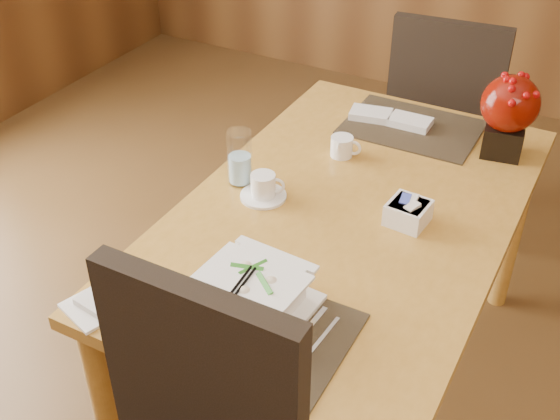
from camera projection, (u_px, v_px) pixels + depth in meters
The scene contains 12 objects.
dining_table at pixel (346, 235), 2.09m from camera, with size 0.90×1.50×0.75m.
placemat_near at pixel (254, 327), 1.63m from camera, with size 0.45×0.33×0.01m, color black.
placemat_far at pixel (412, 127), 2.43m from camera, with size 0.45×0.33×0.01m, color black.
soup_setting at pixel (252, 295), 1.65m from camera, with size 0.28×0.28×0.11m.
coffee_cup at pixel (263, 188), 2.06m from camera, with size 0.14×0.14×0.08m.
water_glass at pixel (240, 158), 2.10m from camera, with size 0.08×0.08×0.17m, color white.
creamer_jug at pixel (342, 146), 2.26m from camera, with size 0.09×0.09×0.07m, color white, non-canonical shape.
sugar_caddy at pixel (408, 213), 1.96m from camera, with size 0.11×0.11×0.06m, color white.
berry_decor at pixel (509, 111), 2.20m from camera, with size 0.18×0.18×0.27m.
napkins_far at pixel (393, 118), 2.44m from camera, with size 0.28×0.10×0.03m, color white, non-canonical shape.
bread_plate at pixel (96, 306), 1.69m from camera, with size 0.13×0.13×0.01m, color white.
far_chair at pixel (445, 113), 2.92m from camera, with size 0.51×0.51×1.00m.
Camera 1 is at (0.61, -0.96, 1.92)m, focal length 45.00 mm.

